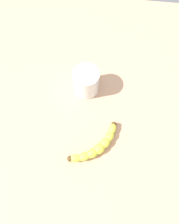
% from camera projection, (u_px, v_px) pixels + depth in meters
% --- Properties ---
extents(wooden_tabletop, '(1.20, 1.20, 0.03)m').
position_uv_depth(wooden_tabletop, '(96.00, 130.00, 0.78)').
color(wooden_tabletop, tan).
rests_on(wooden_tabletop, ground).
extents(banana, '(0.15, 0.15, 0.03)m').
position_uv_depth(banana, '(97.00, 146.00, 0.73)').
color(banana, '#DEE140').
rests_on(banana, wooden_tabletop).
extents(smoothie_glass, '(0.09, 0.09, 0.10)m').
position_uv_depth(smoothie_glass, '(86.00, 82.00, 0.78)').
color(smoothie_glass, silver).
rests_on(smoothie_glass, wooden_tabletop).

